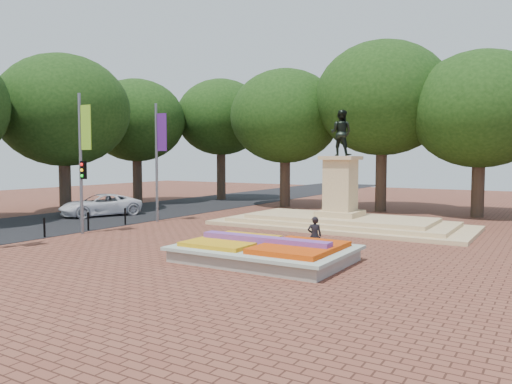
# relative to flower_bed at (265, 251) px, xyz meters

# --- Properties ---
(ground) EXTENTS (90.00, 90.00, 0.00)m
(ground) POSITION_rel_flower_bed_xyz_m (-1.03, 2.00, -0.38)
(ground) COLOR brown
(ground) RESTS_ON ground
(asphalt_street) EXTENTS (9.00, 90.00, 0.02)m
(asphalt_street) POSITION_rel_flower_bed_xyz_m (-16.03, 7.00, -0.37)
(asphalt_street) COLOR black
(asphalt_street) RESTS_ON ground
(flower_bed) EXTENTS (6.30, 4.30, 0.91)m
(flower_bed) POSITION_rel_flower_bed_xyz_m (0.00, 0.00, 0.00)
(flower_bed) COLOR gray
(flower_bed) RESTS_ON ground
(monument) EXTENTS (14.00, 6.00, 6.40)m
(monument) POSITION_rel_flower_bed_xyz_m (-1.03, 10.00, 0.50)
(monument) COLOR tan
(monument) RESTS_ON ground
(tree_row_back) EXTENTS (44.80, 8.80, 10.43)m
(tree_row_back) POSITION_rel_flower_bed_xyz_m (1.31, 20.00, 6.29)
(tree_row_back) COLOR #372A1E
(tree_row_back) RESTS_ON ground
(tree_row_street) EXTENTS (8.40, 25.40, 9.98)m
(tree_row_street) POSITION_rel_flower_bed_xyz_m (-20.53, 6.67, 6.01)
(tree_row_street) COLOR #372A1E
(tree_row_street) RESTS_ON ground
(banner_poles) EXTENTS (0.88, 11.17, 7.00)m
(banner_poles) POSITION_rel_flower_bed_xyz_m (-11.10, 0.69, 3.50)
(banner_poles) COLOR slate
(banner_poles) RESTS_ON ground
(bollard_row) EXTENTS (0.12, 13.12, 0.98)m
(bollard_row) POSITION_rel_flower_bed_xyz_m (-11.73, 0.50, 0.15)
(bollard_row) COLOR black
(bollard_row) RESTS_ON ground
(van) EXTENTS (4.17, 5.67, 1.43)m
(van) POSITION_rel_flower_bed_xyz_m (-16.38, 6.71, 0.34)
(van) COLOR silver
(van) RESTS_ON ground
(pedestrian) EXTENTS (0.67, 0.59, 1.53)m
(pedestrian) POSITION_rel_flower_bed_xyz_m (1.10, 1.96, 0.39)
(pedestrian) COLOR black
(pedestrian) RESTS_ON ground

